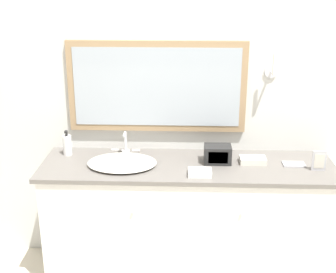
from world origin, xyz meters
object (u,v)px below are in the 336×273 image
appliance_box (218,154)px  picture_frame (319,161)px  soap_bottle (67,145)px  sink_basin (122,162)px

appliance_box → picture_frame: (0.66, -0.11, 0.01)m
soap_bottle → appliance_box: (1.06, -0.10, -0.01)m
sink_basin → picture_frame: sink_basin is taller
appliance_box → picture_frame: bearing=-9.4°
sink_basin → appliance_box: (0.65, 0.06, 0.04)m
sink_basin → appliance_box: bearing=5.5°
sink_basin → soap_bottle: bearing=158.2°
soap_bottle → appliance_box: bearing=-5.5°
sink_basin → appliance_box: 0.65m
appliance_box → picture_frame: 0.67m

